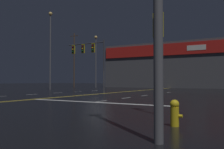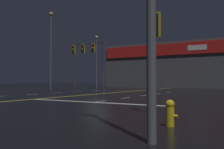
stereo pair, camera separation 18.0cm
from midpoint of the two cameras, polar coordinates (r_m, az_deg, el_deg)
ground_plane at (r=24.68m, az=-3.34°, el=-4.49°), size 200.00×200.00×0.00m
road_markings at (r=22.85m, az=-3.45°, el=-4.72°), size 15.00×60.00×0.01m
traffic_signal_median at (r=27.64m, az=-5.33°, el=5.10°), size 4.82×0.36×5.68m
traffic_signal_corner_southeast at (r=10.01m, az=10.24°, el=8.03°), size 0.42×0.36×4.00m
streetlight_near_right at (r=47.88m, az=-3.44°, el=4.53°), size 0.56×0.56×9.97m
streetlight_far_right at (r=38.98m, az=-13.66°, el=7.37°), size 0.56×0.56×11.73m
fire_hydrant at (r=7.35m, az=13.83°, el=-8.40°), size 0.35×0.26×0.76m
building_backdrop at (r=51.68m, az=14.88°, el=1.90°), size 27.58×10.23×8.59m
utility_pole_row at (r=47.93m, az=10.02°, el=3.84°), size 45.69×0.26×12.19m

